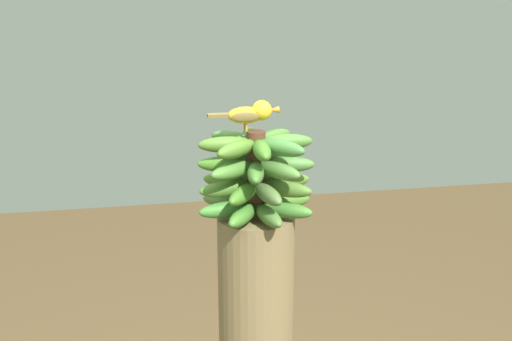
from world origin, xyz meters
The scene contains 2 objects.
banana_bunch centered at (0.00, 0.00, 1.45)m, with size 0.31×0.31×0.23m.
perched_bird centered at (-0.01, -0.01, 1.61)m, with size 0.05×0.18×0.08m.
Camera 1 is at (1.51, -0.29, 1.91)m, focal length 44.41 mm.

